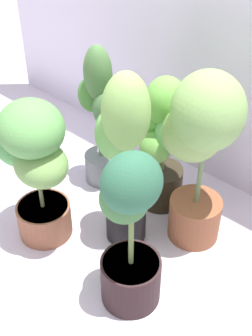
{
  "coord_description": "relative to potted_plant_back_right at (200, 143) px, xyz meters",
  "views": [
    {
      "loc": [
        1.11,
        -1.01,
        1.65
      ],
      "look_at": [
        0.01,
        0.21,
        0.37
      ],
      "focal_mm": 48.42,
      "sensor_mm": 36.0,
      "label": 1
    }
  ],
  "objects": [
    {
      "name": "potted_plant_front_right",
      "position": [
        0.02,
        -0.49,
        -0.16
      ],
      "size": [
        0.3,
        0.28,
        0.76
      ],
      "color": "#2E1C1E",
      "rests_on": "ground"
    },
    {
      "name": "potted_plant_back_right",
      "position": [
        0.0,
        0.0,
        0.0
      ],
      "size": [
        0.43,
        0.37,
        0.88
      ],
      "color": "brown",
      "rests_on": "ground"
    },
    {
      "name": "potted_plant_back_left",
      "position": [
        -0.63,
        0.0,
        -0.11
      ],
      "size": [
        0.31,
        0.22,
        0.81
      ],
      "color": "slate",
      "rests_on": "ground"
    },
    {
      "name": "floor_fan",
      "position": [
        -0.88,
        -0.18,
        -0.33
      ],
      "size": [
        0.18,
        0.18,
        0.33
      ],
      "rotation": [
        0.0,
        0.0,
        3.05
      ],
      "color": "#272329",
      "rests_on": "ground"
    },
    {
      "name": "potted_plant_center",
      "position": [
        -0.25,
        -0.22,
        -0.02
      ],
      "size": [
        0.34,
        0.29,
        0.88
      ],
      "color": "black",
      "rests_on": "ground"
    },
    {
      "name": "ground_plane",
      "position": [
        -0.27,
        -0.4,
        -0.54
      ],
      "size": [
        8.0,
        8.0,
        0.0
      ],
      "primitive_type": "plane",
      "color": "silver",
      "rests_on": "ground"
    },
    {
      "name": "potted_plant_back_center",
      "position": [
        -0.25,
        0.07,
        -0.14
      ],
      "size": [
        0.39,
        0.34,
        0.74
      ],
      "color": "#31291A",
      "rests_on": "ground"
    },
    {
      "name": "potted_plant_front_left",
      "position": [
        -0.54,
        -0.49,
        -0.09
      ],
      "size": [
        0.47,
        0.38,
        0.74
      ],
      "color": "brown",
      "rests_on": "ground"
    }
  ]
}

